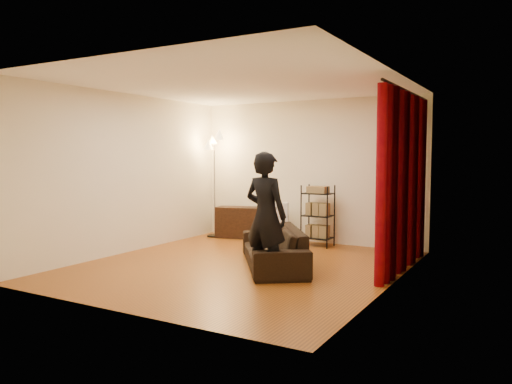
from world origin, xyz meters
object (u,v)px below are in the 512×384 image
Objects in this scene: media_cabinet at (243,222)px; floor_lamp at (214,186)px; storage_boxes at (281,222)px; sofa at (273,247)px; wire_shelf at (318,216)px; person at (266,216)px.

media_cabinet is 0.94m from floor_lamp.
sofa is at bearing -66.02° from storage_boxes.
storage_boxes is at bearing 2.67° from floor_lamp.
media_cabinet is at bearing 16.44° from floor_lamp.
wire_shelf reaches higher than sofa.
floor_lamp reaches higher than sofa.
wire_shelf reaches higher than storage_boxes.
sofa is 1.16× the size of person.
floor_lamp is at bearing -178.79° from media_cabinet.
media_cabinet is (-1.75, 2.00, 0.02)m from sofa.
sofa is 3.05m from floor_lamp.
storage_boxes is at bearing 161.06° from wire_shelf.
sofa is at bearing -38.35° from floor_lamp.
wire_shelf is 2.29m from floor_lamp.
floor_lamp is (-1.47, -0.07, 0.66)m from storage_boxes.
floor_lamp is (-2.57, 2.54, 0.19)m from person.
media_cabinet is 1.39× the size of storage_boxes.
sofa is 0.93m from person.
storage_boxes is at bearing -21.59° from media_cabinet.
wire_shelf is (0.76, -0.00, 0.18)m from storage_boxes.
person reaches higher than sofa.
wire_shelf is at bearing -0.32° from storage_boxes.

